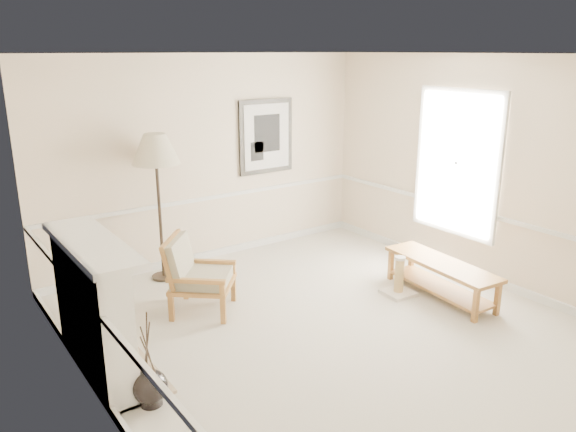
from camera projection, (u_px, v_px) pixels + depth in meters
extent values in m
plane|color=silver|center=(331.00, 328.00, 6.17)|extent=(5.50, 5.50, 0.00)
cube|color=beige|center=(209.00, 160.00, 7.91)|extent=(5.00, 0.04, 2.90)
cube|color=beige|center=(88.00, 249.00, 4.37)|extent=(0.04, 5.50, 2.90)
cube|color=beige|center=(485.00, 171.00, 7.15)|extent=(0.04, 5.50, 2.90)
cube|color=white|center=(338.00, 54.00, 5.35)|extent=(5.00, 5.50, 0.04)
cube|color=white|center=(213.00, 253.00, 8.29)|extent=(4.95, 0.04, 0.10)
cube|color=white|center=(211.00, 198.00, 8.05)|extent=(4.95, 0.04, 0.05)
cube|color=white|center=(458.00, 163.00, 7.42)|extent=(0.03, 1.20, 1.80)
cube|color=white|center=(457.00, 163.00, 7.42)|extent=(0.05, 1.34, 1.94)
cube|color=black|center=(266.00, 136.00, 8.34)|extent=(0.92, 0.04, 1.10)
cube|color=white|center=(267.00, 137.00, 8.32)|extent=(0.78, 0.01, 0.96)
cube|color=black|center=(267.00, 133.00, 8.30)|extent=(0.45, 0.01, 0.55)
cube|color=white|center=(93.00, 312.00, 5.15)|extent=(0.28, 1.50, 1.25)
cube|color=white|center=(91.00, 244.00, 5.00)|extent=(0.46, 1.64, 0.06)
cube|color=#C6B28E|center=(109.00, 315.00, 5.26)|extent=(0.02, 1.05, 0.95)
cube|color=black|center=(111.00, 328.00, 5.30)|extent=(0.02, 0.62, 0.58)
cube|color=#CC8E44|center=(114.00, 352.00, 5.38)|extent=(0.01, 0.66, 0.05)
cube|color=#C6B28E|center=(116.00, 365.00, 5.42)|extent=(0.60, 1.50, 0.03)
sphere|color=black|center=(150.00, 387.00, 4.80)|extent=(0.30, 0.30, 0.30)
cylinder|color=black|center=(151.00, 400.00, 4.83)|extent=(0.19, 0.19, 0.09)
cylinder|color=black|center=(147.00, 346.00, 4.68)|extent=(0.05, 0.13, 0.48)
cylinder|color=black|center=(147.00, 350.00, 4.69)|extent=(0.06, 0.16, 0.39)
cylinder|color=black|center=(147.00, 342.00, 4.67)|extent=(0.03, 0.07, 0.56)
cube|color=#9B6932|center=(223.00, 308.00, 6.23)|extent=(0.08, 0.08, 0.36)
cube|color=#9B6932|center=(171.00, 306.00, 6.29)|extent=(0.08, 0.08, 0.36)
cube|color=#9B6932|center=(233.00, 287.00, 6.79)|extent=(0.08, 0.08, 0.36)
cube|color=#9B6932|center=(186.00, 285.00, 6.85)|extent=(0.08, 0.08, 0.36)
cube|color=#9B6932|center=(203.00, 284.00, 6.50)|extent=(0.94, 0.94, 0.05)
cube|color=#9B6932|center=(176.00, 259.00, 6.44)|extent=(0.56, 0.61, 0.52)
cube|color=#9B6932|center=(196.00, 281.00, 6.17)|extent=(0.54, 0.48, 0.05)
cube|color=#9B6932|center=(208.00, 262.00, 6.73)|extent=(0.54, 0.48, 0.05)
cube|color=beige|center=(203.00, 277.00, 6.47)|extent=(0.86, 0.86, 0.11)
cube|color=beige|center=(181.00, 258.00, 6.43)|extent=(0.54, 0.58, 0.47)
cylinder|color=black|center=(164.00, 276.00, 7.53)|extent=(0.32, 0.32, 0.03)
cylinder|color=black|center=(160.00, 213.00, 7.28)|extent=(0.04, 0.04, 1.74)
cone|color=beige|center=(155.00, 149.00, 7.04)|extent=(0.64, 0.64, 0.38)
cube|color=#9B6932|center=(442.00, 264.00, 6.86)|extent=(0.60, 1.60, 0.04)
cube|color=#9B6932|center=(440.00, 287.00, 6.95)|extent=(0.53, 1.49, 0.03)
cube|color=#9B6932|center=(476.00, 306.00, 6.24)|extent=(0.06, 0.06, 0.40)
cube|color=#9B6932|center=(498.00, 299.00, 6.42)|extent=(0.06, 0.06, 0.40)
cube|color=#9B6932|center=(391.00, 265.00, 7.43)|extent=(0.06, 0.06, 0.40)
cube|color=#9B6932|center=(411.00, 260.00, 7.61)|extent=(0.06, 0.06, 0.40)
cube|color=white|center=(398.00, 293.00, 7.01)|extent=(0.38, 0.38, 0.04)
cylinder|color=tan|center=(399.00, 275.00, 6.94)|extent=(0.11, 0.11, 0.42)
cylinder|color=white|center=(400.00, 258.00, 6.88)|extent=(0.13, 0.13, 0.04)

